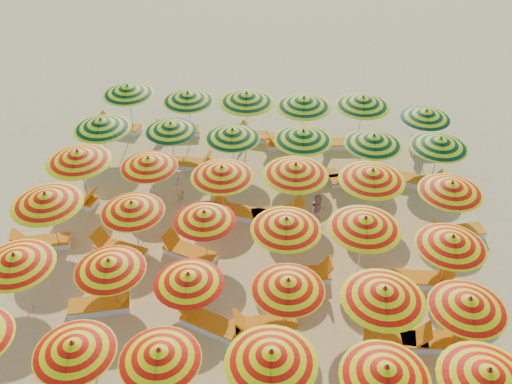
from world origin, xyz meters
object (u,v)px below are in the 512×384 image
umbrella_7 (109,265)px  umbrella_17 (452,241)px  umbrella_15 (286,224)px  umbrella_23 (451,187)px  umbrella_21 (296,169)px  umbrella_28 (374,140)px  lounger_8 (304,275)px  lounger_10 (75,199)px  lounger_0 (101,305)px  lounger_14 (190,164)px  lounger_5 (41,243)px  umbrella_13 (132,207)px  lounger_4 (435,341)px  umbrella_29 (440,143)px  umbrella_5 (488,375)px  umbrella_1 (73,347)px  lounger_1 (210,323)px  lounger_3 (397,338)px  beachgoer_b (318,213)px  lounger_6 (119,250)px  lounger_20 (260,137)px  umbrella_34 (363,101)px  umbrella_24 (101,124)px  lounger_2 (264,326)px  umbrella_11 (469,303)px  umbrella_12 (46,199)px  lounger_9 (422,280)px  lounger_19 (178,132)px  umbrella_19 (149,162)px  umbrella_20 (222,172)px  lounger_7 (189,252)px  umbrella_2 (159,354)px  umbrella_32 (247,98)px  umbrella_18 (78,156)px  umbrella_4 (386,372)px  lounger_22 (342,144)px  umbrella_10 (384,294)px  umbrella_33 (304,102)px  umbrella_27 (303,135)px  umbrella_8 (189,278)px  lounger_23 (431,148)px  umbrella_16 (365,223)px  umbrella_14 (204,216)px  umbrella_30 (128,90)px  lounger_12 (278,214)px  umbrella_31 (188,97)px  lounger_21 (286,142)px  umbrella_3 (271,357)px  umbrella_9 (288,285)px

umbrella_7 → umbrella_17: (9.14, 2.02, 0.06)m
umbrella_15 → umbrella_23: (4.93, 2.42, -0.05)m
umbrella_21 → umbrella_28: bearing=41.5°
lounger_8 → lounger_10: (-8.17, 2.62, 0.00)m
lounger_0 → lounger_14: 7.22m
umbrella_23 → lounger_5: 13.05m
umbrella_13 → lounger_4: umbrella_13 is taller
umbrella_29 → umbrella_5: bearing=-91.1°
umbrella_23 → umbrella_28: (-2.30, 2.44, -0.01)m
umbrella_1 → lounger_1: size_ratio=1.39×
lounger_3 → beachgoer_b: bearing=120.6°
lounger_6 → lounger_20: size_ratio=1.01×
umbrella_34 → lounger_4: bearing=-78.7°
umbrella_24 → lounger_2: bearing=-45.6°
umbrella_21 → umbrella_11: bearing=-46.5°
umbrella_12 → lounger_9: umbrella_12 is taller
umbrella_5 → umbrella_23: (0.21, 6.86, -0.10)m
lounger_19 → lounger_8: bearing=114.0°
lounger_8 → umbrella_19: bearing=142.4°
umbrella_20 → umbrella_7: bearing=-117.4°
lounger_4 → lounger_7: same height
umbrella_23 → lounger_0: bearing=-155.5°
lounger_2 → umbrella_15: bearing=-113.9°
umbrella_2 → lounger_3: umbrella_2 is taller
lounger_6 → umbrella_2: bearing=133.9°
lounger_2 → umbrella_32: bearing=-94.1°
umbrella_18 → umbrella_1: bearing=-70.1°
umbrella_7 → umbrella_32: 9.45m
umbrella_4 → lounger_22: (-0.86, 11.74, -1.75)m
umbrella_20 → umbrella_4: bearing=-54.9°
umbrella_10 → beachgoer_b: 4.97m
lounger_7 → lounger_20: size_ratio=1.01×
umbrella_18 → umbrella_33: 8.50m
umbrella_27 → umbrella_29: umbrella_27 is taller
umbrella_8 → lounger_22: (4.06, 9.41, -1.58)m
umbrella_27 → lounger_10: size_ratio=1.40×
lounger_8 → lounger_23: (4.58, 7.54, 0.00)m
umbrella_2 → umbrella_23: (7.41, 7.10, 0.09)m
umbrella_1 → umbrella_16: size_ratio=0.98×
umbrella_14 → umbrella_30: bearing=122.7°
lounger_6 → lounger_12: bearing=-139.5°
umbrella_13 → umbrella_15: bearing=-3.9°
umbrella_15 → umbrella_31: 8.34m
lounger_8 → umbrella_10: bearing=-56.3°
umbrella_32 → lounger_21: (1.60, -0.07, -1.86)m
umbrella_3 → lounger_20: umbrella_3 is taller
umbrella_7 → umbrella_27: (4.72, 6.83, 0.14)m
umbrella_10 → umbrella_28: size_ratio=1.25×
umbrella_18 → umbrella_28: 10.02m
lounger_20 → umbrella_9: bearing=109.8°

